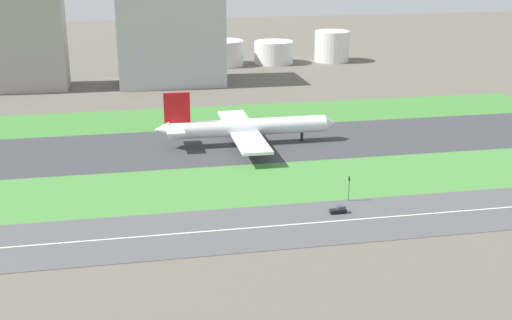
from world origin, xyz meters
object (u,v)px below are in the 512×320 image
object	(u,v)px
terminal_building	(2,31)
airliner	(244,128)
fuel_tank_west	(222,53)
fuel_tank_east	(332,46)
car_2	(339,210)
fuel_tank_centre	(274,52)
traffic_light	(349,187)
hangar_building	(170,37)

from	to	relation	value
terminal_building	airliner	bearing A→B (deg)	-49.95
airliner	terminal_building	bearing A→B (deg)	130.05
terminal_building	fuel_tank_west	size ratio (longest dim) A/B	2.38
fuel_tank_east	terminal_building	bearing A→B (deg)	-165.76
car_2	fuel_tank_centre	xyz separation A→B (m)	(32.85, 227.00, 5.49)
car_2	traffic_light	bearing A→B (deg)	56.30
traffic_light	airliner	bearing A→B (deg)	107.44
car_2	fuel_tank_east	bearing A→B (deg)	73.32
airliner	fuel_tank_west	size ratio (longest dim) A/B	2.68
fuel_tank_west	fuel_tank_east	bearing A→B (deg)	0.00
traffic_light	fuel_tank_west	distance (m)	219.04
airliner	car_2	size ratio (longest dim) A/B	14.77
traffic_light	fuel_tank_east	bearing A→B (deg)	74.02
airliner	fuel_tank_west	xyz separation A→B (m)	(16.05, 159.00, 0.83)
fuel_tank_east	fuel_tank_west	bearing A→B (deg)	180.00
fuel_tank_west	fuel_tank_centre	xyz separation A→B (m)	(30.32, 0.00, -0.65)
car_2	hangar_building	size ratio (longest dim) A/B	0.08
fuel_tank_west	fuel_tank_centre	world-z (taller)	fuel_tank_west
airliner	car_2	world-z (taller)	airliner
fuel_tank_west	fuel_tank_centre	size ratio (longest dim) A/B	1.07
fuel_tank_centre	fuel_tank_east	bearing A→B (deg)	0.00
terminal_building	fuel_tank_centre	xyz separation A→B (m)	(142.20, 45.00, -21.52)
hangar_building	fuel_tank_east	xyz separation A→B (m)	(98.35, 45.00, -13.93)
car_2	fuel_tank_east	distance (m)	237.11
traffic_light	fuel_tank_centre	world-z (taller)	fuel_tank_centre
airliner	car_2	bearing A→B (deg)	-78.75
traffic_light	terminal_building	size ratio (longest dim) A/B	0.12
hangar_building	fuel_tank_west	xyz separation A→B (m)	(32.85, 45.00, -15.77)
airliner	fuel_tank_west	distance (m)	159.81
airliner	traffic_light	distance (m)	62.93
hangar_building	fuel_tank_centre	bearing A→B (deg)	35.47
car_2	fuel_tank_east	world-z (taller)	fuel_tank_east
fuel_tank_centre	fuel_tank_west	bearing A→B (deg)	180.00
airliner	traffic_light	bearing A→B (deg)	-72.56
airliner	fuel_tank_east	distance (m)	178.72
terminal_building	traffic_light	bearing A→B (deg)	-56.61
terminal_building	hangar_building	world-z (taller)	terminal_building
airliner	car_2	xyz separation A→B (m)	(13.52, -68.00, -5.31)
airliner	terminal_building	xyz separation A→B (m)	(-95.82, 114.00, 21.70)
fuel_tank_west	fuel_tank_east	distance (m)	65.53
traffic_light	hangar_building	xyz separation A→B (m)	(-35.65, 174.01, 18.54)
traffic_light	fuel_tank_centre	distance (m)	220.74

